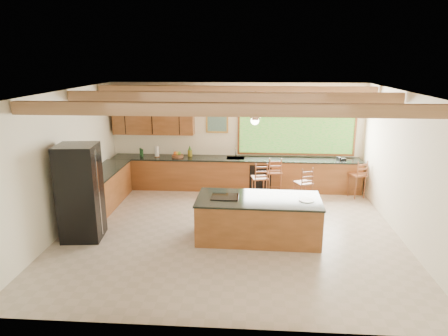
{
  "coord_description": "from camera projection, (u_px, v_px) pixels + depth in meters",
  "views": [
    {
      "loc": [
        0.42,
        -8.04,
        3.67
      ],
      "look_at": [
        -0.19,
        0.8,
        1.21
      ],
      "focal_mm": 32.0,
      "sensor_mm": 36.0,
      "label": 1
    }
  ],
  "objects": [
    {
      "name": "bar_stool_c",
      "position": [
        275.0,
        173.0,
        10.79
      ],
      "size": [
        0.41,
        0.41,
        1.09
      ],
      "rotation": [
        0.0,
        0.0,
        0.04
      ],
      "color": "brown",
      "rests_on": "ground"
    },
    {
      "name": "refrigerator",
      "position": [
        80.0,
        192.0,
        8.17
      ],
      "size": [
        0.85,
        0.83,
        2.0
      ],
      "rotation": [
        0.0,
        0.0,
        0.1
      ],
      "color": "black",
      "rests_on": "ground"
    },
    {
      "name": "counter_run",
      "position": [
        206.0,
        177.0,
        11.09
      ],
      "size": [
        7.12,
        3.1,
        1.23
      ],
      "color": "brown",
      "rests_on": "ground"
    },
    {
      "name": "bar_stool_d",
      "position": [
        358.0,
        176.0,
        10.65
      ],
      "size": [
        0.5,
        0.5,
        1.05
      ],
      "rotation": [
        0.0,
        0.0,
        0.42
      ],
      "color": "brown",
      "rests_on": "ground"
    },
    {
      "name": "room_shell",
      "position": [
        224.0,
        126.0,
        8.78
      ],
      "size": [
        7.27,
        6.54,
        3.02
      ],
      "color": "white",
      "rests_on": "ground"
    },
    {
      "name": "bar_stool_b",
      "position": [
        304.0,
        184.0,
        9.94
      ],
      "size": [
        0.5,
        0.5,
        1.05
      ],
      "rotation": [
        0.0,
        0.0,
        0.43
      ],
      "color": "brown",
      "rests_on": "ground"
    },
    {
      "name": "island",
      "position": [
        258.0,
        218.0,
        8.29
      ],
      "size": [
        2.57,
        1.25,
        0.9
      ],
      "rotation": [
        0.0,
        0.0,
        -0.02
      ],
      "color": "brown",
      "rests_on": "ground"
    },
    {
      "name": "ground",
      "position": [
        230.0,
        231.0,
        8.74
      ],
      "size": [
        7.2,
        7.2,
        0.0
      ],
      "primitive_type": "plane",
      "color": "#C0B09F",
      "rests_on": "ground"
    },
    {
      "name": "bar_stool_a",
      "position": [
        260.0,
        179.0,
        10.31
      ],
      "size": [
        0.46,
        0.46,
        1.08
      ],
      "rotation": [
        0.0,
        0.0,
        0.22
      ],
      "color": "brown",
      "rests_on": "ground"
    }
  ]
}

